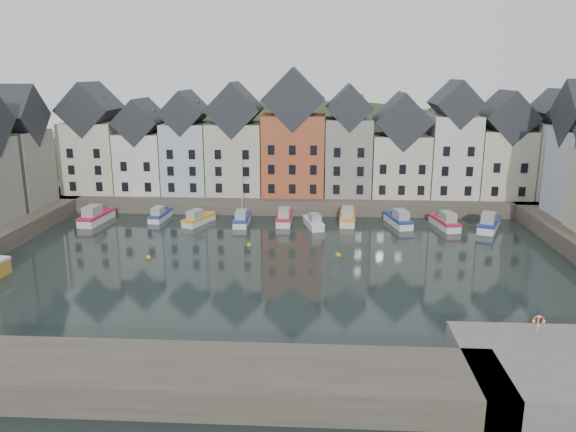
{
  "coord_description": "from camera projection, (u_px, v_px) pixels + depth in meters",
  "views": [
    {
      "loc": [
        3.94,
        -52.13,
        19.03
      ],
      "look_at": [
        0.53,
        6.0,
        4.11
      ],
      "focal_mm": 35.0,
      "sensor_mm": 36.0,
      "label": 1
    }
  ],
  "objects": [
    {
      "name": "near_wall",
      "position": [
        90.0,
        376.0,
        34.4
      ],
      "size": [
        50.0,
        6.0,
        2.0
      ],
      "primitive_type": "cube",
      "color": "#454135",
      "rests_on": "ground"
    },
    {
      "name": "boat_c",
      "position": [
        198.0,
        219.0,
        72.55
      ],
      "size": [
        3.66,
        5.88,
        2.16
      ],
      "rotation": [
        0.0,
        0.0,
        -0.37
      ],
      "color": "silver",
      "rests_on": "ground"
    },
    {
      "name": "boat_a",
      "position": [
        96.0,
        217.0,
        73.13
      ],
      "size": [
        2.78,
        7.04,
        2.64
      ],
      "rotation": [
        0.0,
        0.0,
        -0.1
      ],
      "color": "silver",
      "rests_on": "ground"
    },
    {
      "name": "far_quay",
      "position": [
        294.0,
        196.0,
        84.12
      ],
      "size": [
        90.0,
        16.0,
        2.0
      ],
      "primitive_type": "cube",
      "color": "#454135",
      "rests_on": "ground"
    },
    {
      "name": "life_ring_post",
      "position": [
        538.0,
        321.0,
        37.59
      ],
      "size": [
        0.8,
        0.17,
        1.3
      ],
      "color": "gray",
      "rests_on": "near_quay"
    },
    {
      "name": "hillside",
      "position": [
        300.0,
        260.0,
        113.97
      ],
      "size": [
        153.6,
        70.4,
        64.0
      ],
      "color": "#212F17",
      "rests_on": "ground"
    },
    {
      "name": "boat_e",
      "position": [
        284.0,
        218.0,
        72.98
      ],
      "size": [
        1.93,
        6.08,
        2.33
      ],
      "rotation": [
        0.0,
        0.0,
        -0.01
      ],
      "color": "silver",
      "rests_on": "ground"
    },
    {
      "name": "boat_g",
      "position": [
        347.0,
        217.0,
        73.1
      ],
      "size": [
        2.3,
        6.47,
        2.45
      ],
      "rotation": [
        0.0,
        0.0,
        -0.05
      ],
      "color": "silver",
      "rests_on": "ground"
    },
    {
      "name": "boat_i",
      "position": [
        445.0,
        222.0,
        70.72
      ],
      "size": [
        3.05,
        6.46,
        2.38
      ],
      "rotation": [
        0.0,
        0.0,
        0.19
      ],
      "color": "silver",
      "rests_on": "ground"
    },
    {
      "name": "boat_b",
      "position": [
        160.0,
        215.0,
        74.63
      ],
      "size": [
        2.08,
        5.45,
        2.05
      ],
      "rotation": [
        0.0,
        0.0,
        -0.08
      ],
      "color": "silver",
      "rests_on": "ground"
    },
    {
      "name": "ground",
      "position": [
        279.0,
        271.0,
        55.36
      ],
      "size": [
        260.0,
        260.0,
        0.0
      ],
      "primitive_type": "plane",
      "color": "black",
      "rests_on": "ground"
    },
    {
      "name": "far_terrace",
      "position": [
        316.0,
        146.0,
        80.05
      ],
      "size": [
        72.37,
        8.16,
        17.78
      ],
      "color": "beige",
      "rests_on": "far_quay"
    },
    {
      "name": "boat_j",
      "position": [
        489.0,
        224.0,
        69.87
      ],
      "size": [
        4.46,
        6.84,
        2.52
      ],
      "rotation": [
        0.0,
        0.0,
        -0.4
      ],
      "color": "silver",
      "rests_on": "ground"
    },
    {
      "name": "boat_f",
      "position": [
        314.0,
        223.0,
        70.96
      ],
      "size": [
        2.94,
        5.6,
        2.06
      ],
      "rotation": [
        0.0,
        0.0,
        0.25
      ],
      "color": "silver",
      "rests_on": "ground"
    },
    {
      "name": "boat_d",
      "position": [
        242.0,
        219.0,
        72.33
      ],
      "size": [
        1.87,
        5.75,
        10.95
      ],
      "rotation": [
        0.0,
        0.0,
        0.02
      ],
      "color": "silver",
      "rests_on": "ground"
    },
    {
      "name": "mooring_buoys",
      "position": [
        246.0,
        252.0,
        60.71
      ],
      "size": [
        20.5,
        5.5,
        0.5
      ],
      "color": "orange",
      "rests_on": "ground"
    },
    {
      "name": "boat_h",
      "position": [
        399.0,
        220.0,
        71.85
      ],
      "size": [
        3.26,
        6.47,
        2.38
      ],
      "rotation": [
        0.0,
        0.0,
        0.23
      ],
      "color": "silver",
      "rests_on": "ground"
    }
  ]
}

